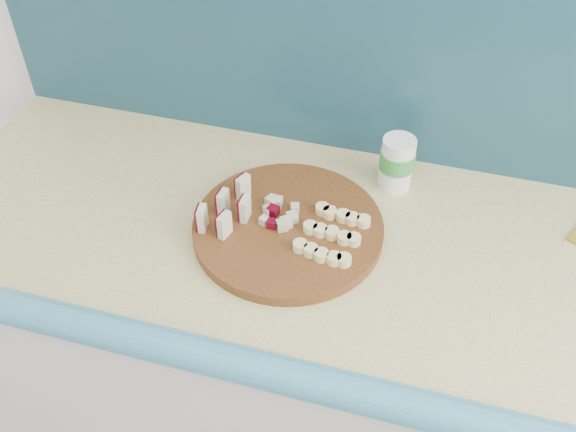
# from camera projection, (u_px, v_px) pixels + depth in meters

# --- Properties ---
(kitchen_counter) EXTENTS (2.20, 0.63, 0.91)m
(kitchen_counter) POSITION_uv_depth(u_px,v_px,m) (457.00, 409.00, 1.43)
(kitchen_counter) COLOR white
(kitchen_counter) RESTS_ON ground
(backsplash) EXTENTS (2.20, 0.02, 0.50)m
(backsplash) POSITION_uv_depth(u_px,v_px,m) (542.00, 66.00, 1.15)
(backsplash) COLOR teal
(backsplash) RESTS_ON kitchen_counter
(cutting_board) EXTENTS (0.40, 0.40, 0.02)m
(cutting_board) POSITION_uv_depth(u_px,v_px,m) (288.00, 228.00, 1.19)
(cutting_board) COLOR #4B2110
(cutting_board) RESTS_ON kitchen_counter
(apple_wedges) EXTENTS (0.09, 0.14, 0.05)m
(apple_wedges) POSITION_uv_depth(u_px,v_px,m) (227.00, 208.00, 1.18)
(apple_wedges) COLOR beige
(apple_wedges) RESTS_ON cutting_board
(apple_chunks) EXTENTS (0.05, 0.06, 0.02)m
(apple_chunks) POSITION_uv_depth(u_px,v_px,m) (277.00, 217.00, 1.18)
(apple_chunks) COLOR beige
(apple_chunks) RESTS_ON cutting_board
(banana_slices) EXTENTS (0.12, 0.14, 0.02)m
(banana_slices) POSITION_uv_depth(u_px,v_px,m) (332.00, 234.00, 1.15)
(banana_slices) COLOR #F7EB97
(banana_slices) RESTS_ON cutting_board
(canister) EXTENTS (0.07, 0.07, 0.11)m
(canister) POSITION_uv_depth(u_px,v_px,m) (397.00, 162.00, 1.25)
(canister) COLOR white
(canister) RESTS_ON kitchen_counter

